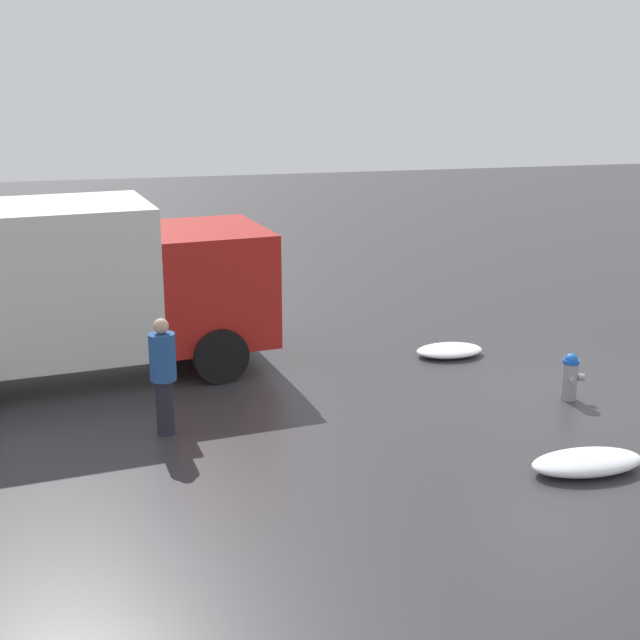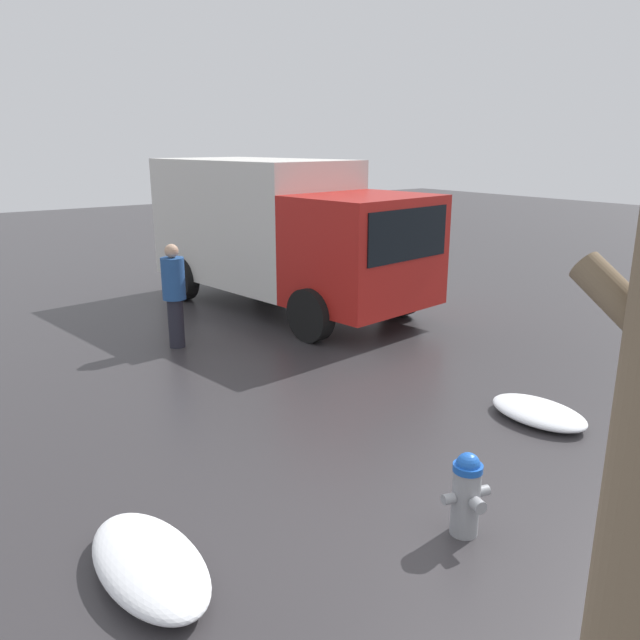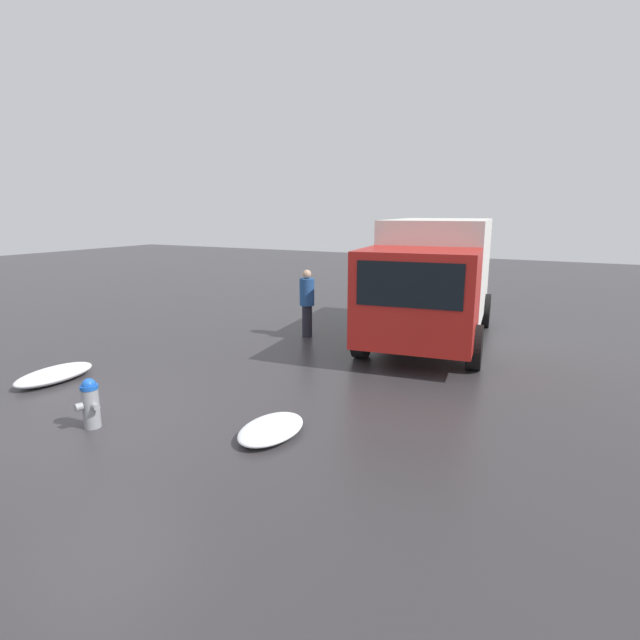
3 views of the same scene
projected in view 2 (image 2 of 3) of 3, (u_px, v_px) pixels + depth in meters
name	position (u px, v px, depth m)	size (l,w,h in m)	color
ground_plane	(463.00, 533.00, 5.29)	(60.00, 60.00, 0.00)	#333033
fire_hydrant	(466.00, 493.00, 5.19)	(0.35, 0.44, 0.74)	gray
delivery_truck	(280.00, 229.00, 12.24)	(6.31, 3.19, 2.88)	red
pedestrian	(174.00, 292.00, 9.88)	(0.37, 0.37, 1.68)	#23232D
snow_pile_by_hydrant	(149.00, 563.00, 4.72)	(1.50, 0.72, 0.25)	white
snow_pile_curbside	(538.00, 412.00, 7.43)	(1.20, 0.76, 0.19)	white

